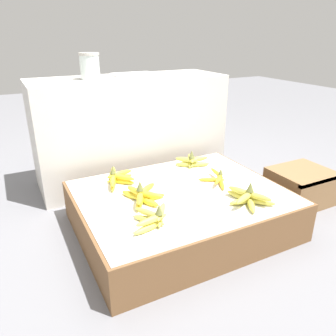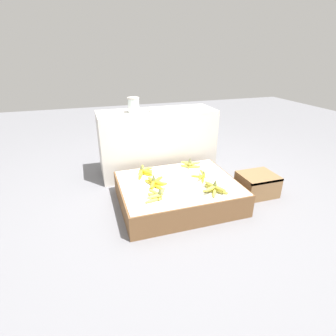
# 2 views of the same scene
# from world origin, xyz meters

# --- Properties ---
(ground_plane) EXTENTS (10.00, 10.00, 0.00)m
(ground_plane) POSITION_xyz_m (0.00, 0.00, 0.00)
(ground_plane) COLOR slate
(display_platform) EXTENTS (1.06, 0.84, 0.22)m
(display_platform) POSITION_xyz_m (0.00, 0.00, 0.11)
(display_platform) COLOR brown
(display_platform) RESTS_ON ground_plane
(back_vendor_table) EXTENTS (1.29, 0.45, 0.72)m
(back_vendor_table) POSITION_xyz_m (0.02, 0.75, 0.36)
(back_vendor_table) COLOR beige
(back_vendor_table) RESTS_ON ground_plane
(wooden_crate) EXTENTS (0.35, 0.30, 0.21)m
(wooden_crate) POSITION_xyz_m (0.80, -0.08, 0.11)
(wooden_crate) COLOR olive
(wooden_crate) RESTS_ON ground_plane
(banana_bunch_front_left) EXTENTS (0.22, 0.17, 0.10)m
(banana_bunch_front_left) POSITION_xyz_m (-0.26, -0.22, 0.25)
(banana_bunch_front_left) COLOR #DBCC4C
(banana_bunch_front_left) RESTS_ON display_platform
(banana_bunch_front_midleft) EXTENTS (0.22, 0.24, 0.11)m
(banana_bunch_front_midleft) POSITION_xyz_m (0.23, -0.26, 0.25)
(banana_bunch_front_midleft) COLOR gold
(banana_bunch_front_midleft) RESTS_ON display_platform
(banana_bunch_middle_left) EXTENTS (0.20, 0.23, 0.11)m
(banana_bunch_middle_left) POSITION_xyz_m (-0.22, -0.01, 0.25)
(banana_bunch_middle_left) COLOR yellow
(banana_bunch_middle_left) RESTS_ON display_platform
(banana_bunch_middle_midleft) EXTENTS (0.18, 0.24, 0.08)m
(banana_bunch_middle_midleft) POSITION_xyz_m (0.24, 0.02, 0.24)
(banana_bunch_middle_midleft) COLOR gold
(banana_bunch_middle_midleft) RESTS_ON display_platform
(banana_bunch_back_left) EXTENTS (0.18, 0.26, 0.10)m
(banana_bunch_back_left) POSITION_xyz_m (-0.26, 0.26, 0.24)
(banana_bunch_back_left) COLOR yellow
(banana_bunch_back_left) RESTS_ON display_platform
(banana_bunch_back_midleft) EXTENTS (0.21, 0.17, 0.11)m
(banana_bunch_back_midleft) POSITION_xyz_m (0.24, 0.29, 0.25)
(banana_bunch_back_midleft) COLOR gold
(banana_bunch_back_midleft) RESTS_ON display_platform
(glass_jar) EXTENTS (0.12, 0.12, 0.16)m
(glass_jar) POSITION_xyz_m (-0.24, 0.73, 0.80)
(glass_jar) COLOR silver
(glass_jar) RESTS_ON back_vendor_table
(foam_tray_white) EXTENTS (0.27, 0.21, 0.02)m
(foam_tray_white) POSITION_xyz_m (0.06, 0.76, 0.73)
(foam_tray_white) COLOR white
(foam_tray_white) RESTS_ON back_vendor_table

